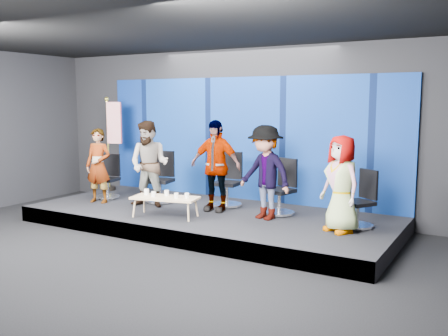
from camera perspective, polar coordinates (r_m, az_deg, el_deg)
The scene contains 21 objects.
ground at distance 7.74m, azimuth -11.69°, elevation -10.55°, with size 10.00×10.00×0.00m, color black.
room_walls at distance 7.36m, azimuth -12.21°, elevation 7.73°, with size 10.02×8.02×3.51m.
riser at distance 9.63m, azimuth -1.73°, elevation -5.84°, with size 7.00×3.00×0.30m, color black.
backdrop at distance 10.66m, azimuth 2.36°, elevation 3.36°, with size 7.00×0.08×2.60m, color navy.
chair_a at distance 11.15m, azimuth -13.07°, elevation -1.75°, with size 0.62×0.62×0.95m.
panelist_a at distance 10.63m, azimuth -14.17°, elevation 0.25°, with size 0.56×0.37×1.54m, color black.
chair_b at distance 10.49m, azimuth -7.19°, elevation -2.00°, with size 0.70×0.70×1.06m.
panelist_b at distance 9.97m, azimuth -8.53°, elevation 0.43°, with size 0.83×0.65×1.72m, color black.
chair_c at distance 10.02m, azimuth 0.47°, elevation -2.35°, with size 0.65×0.65×1.08m.
panelist_c at distance 9.51m, azimuth -1.01°, elevation 0.27°, with size 1.02×0.43×1.75m, color black.
chair_d at distance 9.36m, azimuth 6.55°, elevation -3.21°, with size 0.72×0.72×1.04m.
panelist_d at distance 8.88m, azimuth 4.73°, elevation -0.52°, with size 1.09×0.62×1.68m, color black.
chair_e at distance 8.66m, azimuth 15.29°, elevation -4.48°, with size 0.75×0.75×0.97m.
panelist_e at distance 8.19m, azimuth 13.25°, elevation -1.79°, with size 0.77×0.50×1.57m, color black.
coffee_table at distance 9.14m, azimuth -6.74°, elevation -3.48°, with size 1.29×0.76×0.37m.
mug_a at distance 9.38m, azimuth -8.85°, elevation -2.70°, with size 0.09×0.09×0.11m, color white.
mug_b at distance 9.16m, azimuth -8.05°, elevation -2.98°, with size 0.08×0.08×0.10m, color white.
mug_c at distance 9.23m, azimuth -6.57°, elevation -2.85°, with size 0.09×0.09×0.10m, color white.
mug_d at distance 9.00m, azimuth -5.48°, elevation -3.14°, with size 0.08×0.08×0.09m, color white.
mug_e at distance 8.97m, azimuth -4.26°, elevation -3.16°, with size 0.08×0.08×0.09m, color white.
flag_stand at distance 11.94m, azimuth -12.68°, elevation 2.98°, with size 0.50×0.29×2.19m.
Camera 1 is at (4.95, -5.45, 2.40)m, focal length 40.00 mm.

